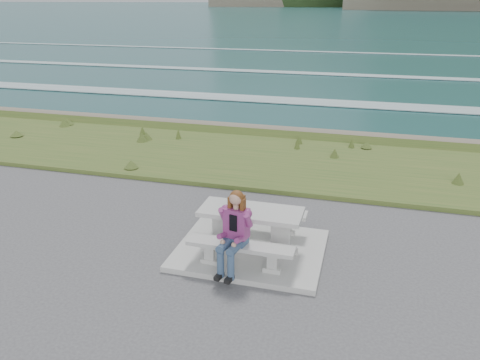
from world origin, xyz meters
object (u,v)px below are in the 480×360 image
(bench_landward, at_px, (240,249))
(seated_woman, at_px, (232,243))
(bench_seaward, at_px, (260,214))
(picnic_table, at_px, (251,218))

(bench_landward, bearing_deg, seated_woman, -127.09)
(bench_seaward, height_order, seated_woman, seated_woman)
(bench_seaward, xyz_separation_m, seated_woman, (-0.10, -1.53, 0.16))
(picnic_table, bearing_deg, seated_woman, -96.70)
(bench_landward, height_order, seated_woman, seated_woman)
(bench_landward, distance_m, seated_woman, 0.23)
(bench_landward, bearing_deg, picnic_table, 90.00)
(picnic_table, relative_size, seated_woman, 1.31)
(seated_woman, bearing_deg, bench_landward, 63.81)
(bench_seaward, relative_size, seated_woman, 1.31)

